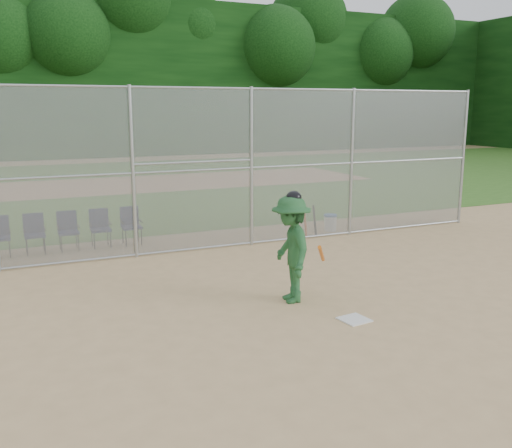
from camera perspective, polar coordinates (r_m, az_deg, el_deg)
name	(u,v)px	position (r m, az deg, el deg)	size (l,w,h in m)	color
ground	(315,312)	(10.09, 5.92, -8.76)	(100.00, 100.00, 0.00)	tan
grass_strip	(116,185)	(26.82, -13.78, 3.81)	(100.00, 100.00, 0.00)	#305E1C
dirt_patch_far	(116,185)	(26.82, -13.78, 3.81)	(24.00, 24.00, 0.00)	tan
backstop_fence	(214,167)	(14.08, -4.21, 5.74)	(16.09, 0.09, 4.00)	gray
treeline	(102,63)	(28.63, -15.11, 15.25)	(81.00, 60.00, 11.00)	black
home_plate	(354,319)	(9.83, 9.79, -9.39)	(0.45, 0.45, 0.02)	silver
batter_at_plate	(291,249)	(10.34, 3.52, -2.47)	(1.13, 1.42, 2.05)	#215329
water_cooler	(330,222)	(16.54, 7.44, 0.16)	(0.38, 0.38, 0.48)	white
spare_bats	(310,220)	(15.84, 5.41, 0.35)	(0.36, 0.24, 0.85)	#D84C14
chair_2	(35,234)	(14.81, -21.26, -0.96)	(0.54, 0.52, 0.96)	#10173B
chair_3	(68,231)	(14.87, -18.25, -0.70)	(0.54, 0.52, 0.96)	#10173B
chair_4	(101,229)	(14.96, -15.27, -0.45)	(0.54, 0.52, 0.96)	#10173B
chair_5	(132,226)	(15.10, -12.33, -0.20)	(0.54, 0.52, 0.96)	#10173B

